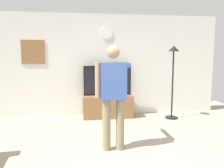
{
  "coord_description": "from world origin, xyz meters",
  "views": [
    {
      "loc": [
        -0.53,
        -2.98,
        1.57
      ],
      "look_at": [
        0.03,
        1.2,
        1.05
      ],
      "focal_mm": 35.05,
      "sensor_mm": 36.0,
      "label": 1
    }
  ],
  "objects_px": {
    "person_standing_nearer_lamp": "(113,92)",
    "tv_stand": "(108,106)",
    "wall_clock": "(106,33)",
    "floor_lamp": "(173,67)",
    "television": "(107,81)",
    "framed_picture": "(33,52)"
  },
  "relations": [
    {
      "from": "television",
      "to": "tv_stand",
      "type": "bearing_deg",
      "value": -90.0
    },
    {
      "from": "tv_stand",
      "to": "person_standing_nearer_lamp",
      "type": "relative_size",
      "value": 0.73
    },
    {
      "from": "television",
      "to": "framed_picture",
      "type": "relative_size",
      "value": 2.03
    },
    {
      "from": "television",
      "to": "floor_lamp",
      "type": "bearing_deg",
      "value": -12.86
    },
    {
      "from": "tv_stand",
      "to": "framed_picture",
      "type": "height_order",
      "value": "framed_picture"
    },
    {
      "from": "television",
      "to": "floor_lamp",
      "type": "xyz_separation_m",
      "value": [
        1.62,
        -0.37,
        0.36
      ]
    },
    {
      "from": "tv_stand",
      "to": "television",
      "type": "relative_size",
      "value": 1.04
    },
    {
      "from": "television",
      "to": "wall_clock",
      "type": "bearing_deg",
      "value": 90.0
    },
    {
      "from": "framed_picture",
      "to": "floor_lamp",
      "type": "distance_m",
      "value": 3.59
    },
    {
      "from": "framed_picture",
      "to": "television",
      "type": "bearing_deg",
      "value": -7.49
    },
    {
      "from": "person_standing_nearer_lamp",
      "to": "tv_stand",
      "type": "bearing_deg",
      "value": 86.15
    },
    {
      "from": "wall_clock",
      "to": "floor_lamp",
      "type": "xyz_separation_m",
      "value": [
        1.62,
        -0.61,
        -0.88
      ]
    },
    {
      "from": "wall_clock",
      "to": "floor_lamp",
      "type": "relative_size",
      "value": 0.17
    },
    {
      "from": "television",
      "to": "floor_lamp",
      "type": "distance_m",
      "value": 1.71
    },
    {
      "from": "tv_stand",
      "to": "floor_lamp",
      "type": "height_order",
      "value": "floor_lamp"
    },
    {
      "from": "wall_clock",
      "to": "floor_lamp",
      "type": "distance_m",
      "value": 1.95
    },
    {
      "from": "television",
      "to": "person_standing_nearer_lamp",
      "type": "distance_m",
      "value": 2.08
    },
    {
      "from": "framed_picture",
      "to": "person_standing_nearer_lamp",
      "type": "distance_m",
      "value": 2.99
    },
    {
      "from": "tv_stand",
      "to": "framed_picture",
      "type": "xyz_separation_m",
      "value": [
        -1.89,
        0.3,
        1.41
      ]
    },
    {
      "from": "wall_clock",
      "to": "framed_picture",
      "type": "height_order",
      "value": "wall_clock"
    },
    {
      "from": "floor_lamp",
      "to": "person_standing_nearer_lamp",
      "type": "xyz_separation_m",
      "value": [
        -1.76,
        -1.7,
        -0.32
      ]
    },
    {
      "from": "tv_stand",
      "to": "television",
      "type": "height_order",
      "value": "television"
    }
  ]
}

